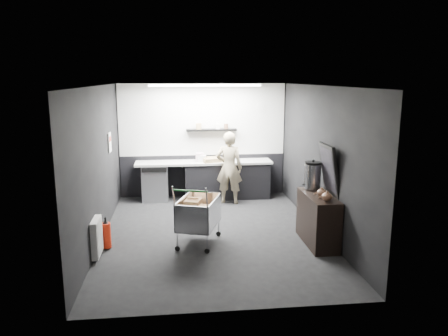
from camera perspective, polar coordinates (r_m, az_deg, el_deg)
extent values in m
plane|color=black|center=(8.19, -1.44, -8.54)|extent=(5.50, 5.50, 0.00)
plane|color=white|center=(7.68, -1.54, 10.69)|extent=(5.50, 5.50, 0.00)
plane|color=black|center=(10.53, -2.79, 3.62)|extent=(5.50, 0.00, 5.50)
plane|color=black|center=(5.17, 1.16, -5.07)|extent=(5.50, 0.00, 5.50)
plane|color=black|center=(7.91, -16.07, 0.42)|extent=(0.00, 5.50, 5.50)
plane|color=black|center=(8.24, 12.51, 1.04)|extent=(0.00, 5.50, 5.50)
cube|color=silver|center=(10.45, -2.81, 6.31)|extent=(3.95, 0.02, 1.70)
cube|color=black|center=(10.67, -2.74, -0.92)|extent=(3.95, 0.02, 1.00)
cube|color=black|center=(10.38, -1.65, 5.01)|extent=(1.20, 0.22, 0.04)
cylinder|color=white|center=(10.60, 4.83, 7.99)|extent=(0.20, 0.03, 0.20)
cube|color=white|center=(9.14, -14.70, 3.25)|extent=(0.02, 0.30, 0.40)
cube|color=red|center=(9.13, -14.69, 3.69)|extent=(0.02, 0.22, 0.10)
cube|color=white|center=(7.32, -16.31, -8.67)|extent=(0.10, 0.50, 0.60)
cube|color=white|center=(9.53, -2.51, 10.72)|extent=(2.40, 0.20, 0.04)
cube|color=black|center=(10.43, 0.40, -1.62)|extent=(2.00, 0.56, 0.85)
cube|color=beige|center=(10.29, -2.64, 0.74)|extent=(3.20, 0.60, 0.05)
cube|color=#9EA0A5|center=(10.37, -8.97, -1.85)|extent=(0.60, 0.58, 0.85)
cube|color=black|center=(10.00, -9.11, -0.28)|extent=(0.56, 0.02, 0.10)
imported|color=beige|center=(9.91, 0.67, 0.03)|extent=(0.69, 0.55, 1.65)
cube|color=silver|center=(7.65, -3.32, -7.44)|extent=(0.85, 1.06, 0.02)
cube|color=silver|center=(7.56, -5.51, -5.84)|extent=(0.31, 0.87, 0.48)
cube|color=silver|center=(7.59, -1.17, -5.71)|extent=(0.31, 0.87, 0.48)
cube|color=silver|center=(7.15, -3.14, -6.86)|extent=(0.57, 0.21, 0.48)
cube|color=silver|center=(8.00, -3.51, -4.82)|extent=(0.57, 0.21, 0.48)
cylinder|color=silver|center=(7.30, -5.15, -9.68)|extent=(0.02, 0.02, 0.32)
cylinder|color=silver|center=(7.32, -1.09, -9.55)|extent=(0.02, 0.02, 0.32)
cylinder|color=silver|center=(8.08, -5.29, -7.52)|extent=(0.02, 0.02, 0.32)
cylinder|color=silver|center=(8.10, -1.65, -7.41)|extent=(0.02, 0.02, 0.32)
cylinder|color=#268B35|center=(6.94, -3.16, -3.02)|extent=(0.57, 0.22, 0.03)
cube|color=olive|center=(7.67, -4.35, -5.68)|extent=(0.35, 0.39, 0.41)
cube|color=olive|center=(7.47, -2.12, -6.32)|extent=(0.32, 0.36, 0.37)
cylinder|color=black|center=(7.35, -5.13, -10.69)|extent=(0.09, 0.06, 0.09)
cylinder|color=black|center=(8.13, -5.27, -8.45)|extent=(0.09, 0.06, 0.09)
cylinder|color=black|center=(7.38, -1.09, -10.56)|extent=(0.09, 0.06, 0.09)
cylinder|color=black|center=(8.15, -1.64, -8.34)|extent=(0.09, 0.06, 0.09)
cube|color=black|center=(7.76, 12.16, -6.59)|extent=(0.44, 1.16, 0.87)
cylinder|color=silver|center=(7.94, 11.49, -1.06)|extent=(0.29, 0.29, 0.45)
cylinder|color=black|center=(7.89, 11.56, 0.65)|extent=(0.29, 0.29, 0.04)
sphere|color=black|center=(7.88, 11.58, 0.93)|extent=(0.05, 0.05, 0.05)
ellipsoid|color=brown|center=(7.48, 12.68, -3.19)|extent=(0.17, 0.17, 0.14)
ellipsoid|color=brown|center=(7.26, 13.30, -3.68)|extent=(0.17, 0.17, 0.14)
cube|color=black|center=(7.64, 13.60, -0.17)|extent=(0.20, 0.68, 0.87)
cube|color=black|center=(7.63, 13.42, -0.17)|extent=(0.14, 0.58, 0.75)
cylinder|color=red|center=(7.68, -15.13, -8.49)|extent=(0.16, 0.16, 0.43)
cone|color=black|center=(7.60, -15.23, -6.79)|extent=(0.11, 0.11, 0.06)
cylinder|color=black|center=(7.58, -15.25, -6.49)|extent=(0.03, 0.03, 0.06)
cube|color=#9F8254|center=(10.24, -1.53, 1.11)|extent=(0.55, 0.47, 0.10)
cylinder|color=silver|center=(10.26, -3.17, 1.41)|extent=(0.20, 0.20, 0.20)
cube|color=white|center=(10.22, -2.89, 1.24)|extent=(0.19, 0.16, 0.15)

